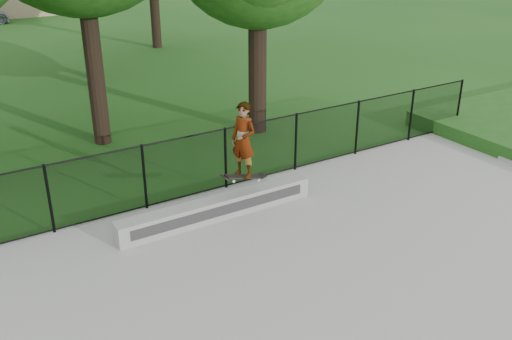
# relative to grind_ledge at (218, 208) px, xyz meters

# --- Properties ---
(ground) EXTENTS (100.00, 100.00, 0.00)m
(ground) POSITION_rel_grind_ledge_xyz_m (0.87, -4.70, -0.28)
(ground) COLOR #1E5217
(ground) RESTS_ON ground
(concrete_slab) EXTENTS (14.00, 12.00, 0.06)m
(concrete_slab) POSITION_rel_grind_ledge_xyz_m (0.87, -4.70, -0.25)
(concrete_slab) COLOR #A6A7A2
(concrete_slab) RESTS_ON ground
(grind_ledge) EXTENTS (4.47, 0.40, 0.45)m
(grind_ledge) POSITION_rel_grind_ledge_xyz_m (0.00, 0.00, 0.00)
(grind_ledge) COLOR #A09F9B
(grind_ledge) RESTS_ON concrete_slab
(skater_airborne) EXTENTS (0.83, 0.67, 1.76)m
(skater_airborne) POSITION_rel_grind_ledge_xyz_m (0.50, -0.25, 1.48)
(skater_airborne) COLOR black
(skater_airborne) RESTS_ON ground
(chainlink_fence) EXTENTS (16.06, 0.06, 1.50)m
(chainlink_fence) POSITION_rel_grind_ledge_xyz_m (0.87, 1.20, 0.53)
(chainlink_fence) COLOR black
(chainlink_fence) RESTS_ON concrete_slab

